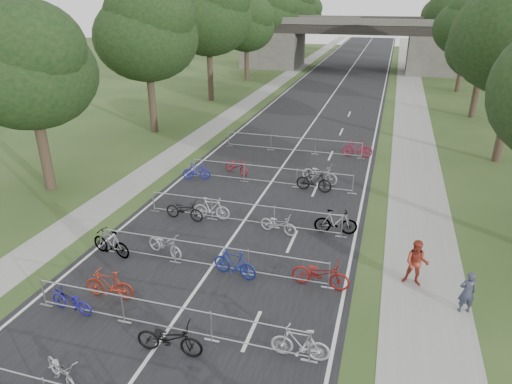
# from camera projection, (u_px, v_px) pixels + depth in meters

# --- Properties ---
(road) EXTENTS (11.00, 140.00, 0.01)m
(road) POSITION_uv_depth(u_px,v_px,m) (337.00, 88.00, 52.21)
(road) COLOR black
(road) RESTS_ON ground
(sidewalk_right) EXTENTS (3.00, 140.00, 0.01)m
(sidewalk_right) POSITION_uv_depth(u_px,v_px,m) (410.00, 92.00, 50.13)
(sidewalk_right) COLOR gray
(sidewalk_right) RESTS_ON ground
(sidewalk_left) EXTENTS (2.00, 140.00, 0.01)m
(sidewalk_left) POSITION_uv_depth(u_px,v_px,m) (274.00, 85.00, 54.17)
(sidewalk_left) COLOR gray
(sidewalk_left) RESTS_ON ground
(lane_markings) EXTENTS (0.12, 140.00, 0.00)m
(lane_markings) POSITION_uv_depth(u_px,v_px,m) (337.00, 88.00, 52.22)
(lane_markings) COLOR silver
(lane_markings) RESTS_ON ground
(overpass_bridge) EXTENTS (31.00, 8.00, 7.05)m
(overpass_bridge) POSITION_uv_depth(u_px,v_px,m) (353.00, 44.00, 64.00)
(overpass_bridge) COLOR #4F4B46
(overpass_bridge) RESTS_ON ground
(tree_left_0) EXTENTS (6.72, 6.72, 10.25)m
(tree_left_0) POSITION_uv_depth(u_px,v_px,m) (29.00, 69.00, 22.63)
(tree_left_0) COLOR #33261C
(tree_left_0) RESTS_ON ground
(tree_left_1) EXTENTS (7.56, 7.56, 11.53)m
(tree_left_1) POSITION_uv_depth(u_px,v_px,m) (147.00, 34.00, 32.86)
(tree_left_1) COLOR #33261C
(tree_left_1) RESTS_ON ground
(tree_left_2) EXTENTS (8.40, 8.40, 12.81)m
(tree_left_2) POSITION_uv_depth(u_px,v_px,m) (209.00, 15.00, 43.09)
(tree_left_2) COLOR #33261C
(tree_left_2) RESTS_ON ground
(tree_right_2) EXTENTS (6.16, 6.16, 9.39)m
(tree_right_2) POSITION_uv_depth(u_px,v_px,m) (486.00, 47.00, 37.57)
(tree_right_2) COLOR #33261C
(tree_right_2) RESTS_ON ground
(tree_left_3) EXTENTS (6.72, 6.72, 10.25)m
(tree_left_3) POSITION_uv_depth(u_px,v_px,m) (247.00, 26.00, 54.29)
(tree_left_3) COLOR #33261C
(tree_left_3) RESTS_ON ground
(tree_right_3) EXTENTS (7.17, 7.17, 10.93)m
(tree_right_3) POSITION_uv_depth(u_px,v_px,m) (470.00, 25.00, 47.74)
(tree_right_3) COLOR #33261C
(tree_right_3) RESTS_ON ground
(tree_left_4) EXTENTS (7.56, 7.56, 11.53)m
(tree_left_4) POSITION_uv_depth(u_px,v_px,m) (273.00, 14.00, 64.52)
(tree_left_4) COLOR #33261C
(tree_left_4) RESTS_ON ground
(tree_right_4) EXTENTS (8.18, 8.18, 12.47)m
(tree_right_4) POSITION_uv_depth(u_px,v_px,m) (459.00, 11.00, 57.90)
(tree_right_4) COLOR #33261C
(tree_right_4) RESTS_ON ground
(tree_left_5) EXTENTS (8.40, 8.40, 12.81)m
(tree_left_5) POSITION_uv_depth(u_px,v_px,m) (291.00, 6.00, 74.75)
(tree_left_5) COLOR #33261C
(tree_left_5) RESTS_ON ground
(tree_right_5) EXTENTS (6.16, 6.16, 9.39)m
(tree_right_5) POSITION_uv_depth(u_px,v_px,m) (448.00, 23.00, 69.23)
(tree_right_5) COLOR #33261C
(tree_right_5) RESTS_ON ground
(tree_left_6) EXTENTS (6.72, 6.72, 10.25)m
(tree_left_6) POSITION_uv_depth(u_px,v_px,m) (304.00, 14.00, 85.95)
(tree_left_6) COLOR #33261C
(tree_left_6) RESTS_ON ground
(tree_right_6) EXTENTS (7.17, 7.17, 10.93)m
(tree_right_6) POSITION_uv_depth(u_px,v_px,m) (443.00, 13.00, 79.40)
(tree_right_6) COLOR #33261C
(tree_right_6) RESTS_ON ground
(barrier_row_2) EXTENTS (9.70, 0.08, 1.10)m
(barrier_row_2) POSITION_uv_depth(u_px,v_px,m) (166.00, 318.00, 14.36)
(barrier_row_2) COLOR #A8ABB0
(barrier_row_2) RESTS_ON ground
(barrier_row_3) EXTENTS (9.70, 0.08, 1.10)m
(barrier_row_3) POSITION_uv_depth(u_px,v_px,m) (210.00, 257.00, 17.70)
(barrier_row_3) COLOR #A8ABB0
(barrier_row_3) RESTS_ON ground
(barrier_row_4) EXTENTS (9.70, 0.08, 1.10)m
(barrier_row_4) POSITION_uv_depth(u_px,v_px,m) (242.00, 213.00, 21.22)
(barrier_row_4) COLOR #A8ABB0
(barrier_row_4) RESTS_ON ground
(barrier_row_5) EXTENTS (9.70, 0.08, 1.10)m
(barrier_row_5) POSITION_uv_depth(u_px,v_px,m) (270.00, 176.00, 25.61)
(barrier_row_5) COLOR #A8ABB0
(barrier_row_5) RESTS_ON ground
(barrier_row_6) EXTENTS (9.70, 0.08, 1.10)m
(barrier_row_6) POSITION_uv_depth(u_px,v_px,m) (293.00, 145.00, 30.89)
(barrier_row_6) COLOR #A8ABB0
(barrier_row_6) RESTS_ON ground
(bike_5) EXTENTS (1.77, 1.28, 0.89)m
(bike_5) POSITION_uv_depth(u_px,v_px,m) (62.00, 372.00, 12.43)
(bike_5) COLOR #A4A4AB
(bike_5) RESTS_ON ground
(bike_8) EXTENTS (1.77, 0.81, 0.89)m
(bike_8) POSITION_uv_depth(u_px,v_px,m) (71.00, 301.00, 15.29)
(bike_8) COLOR navy
(bike_8) RESTS_ON ground
(bike_9) EXTENTS (1.87, 0.63, 1.11)m
(bike_9) POSITION_uv_depth(u_px,v_px,m) (109.00, 285.00, 15.98)
(bike_9) COLOR #9D2B16
(bike_9) RESTS_ON ground
(bike_10) EXTENTS (2.11, 0.85, 1.09)m
(bike_10) POSITION_uv_depth(u_px,v_px,m) (169.00, 338.00, 13.49)
(bike_10) COLOR black
(bike_10) RESTS_ON ground
(bike_11) EXTENTS (1.78, 0.55, 1.06)m
(bike_11) POSITION_uv_depth(u_px,v_px,m) (300.00, 344.00, 13.31)
(bike_11) COLOR silver
(bike_11) RESTS_ON ground
(bike_12) EXTENTS (1.98, 0.91, 1.15)m
(bike_12) POSITION_uv_depth(u_px,v_px,m) (111.00, 243.00, 18.61)
(bike_12) COLOR #A8ABB0
(bike_12) RESTS_ON ground
(bike_13) EXTENTS (1.94, 1.19, 0.96)m
(bike_13) POSITION_uv_depth(u_px,v_px,m) (165.00, 245.00, 18.65)
(bike_13) COLOR #A5A5AD
(bike_13) RESTS_ON ground
(bike_14) EXTENTS (1.92, 0.90, 1.11)m
(bike_14) POSITION_uv_depth(u_px,v_px,m) (235.00, 263.00, 17.22)
(bike_14) COLOR navy
(bike_14) RESTS_ON ground
(bike_15) EXTENTS (2.17, 0.84, 1.12)m
(bike_15) POSITION_uv_depth(u_px,v_px,m) (321.00, 274.00, 16.59)
(bike_15) COLOR maroon
(bike_15) RESTS_ON ground
(bike_16) EXTENTS (2.01, 0.86, 1.03)m
(bike_16) POSITION_uv_depth(u_px,v_px,m) (184.00, 210.00, 21.61)
(bike_16) COLOR black
(bike_16) RESTS_ON ground
(bike_17) EXTENTS (1.84, 0.64, 1.08)m
(bike_17) POSITION_uv_depth(u_px,v_px,m) (211.00, 209.00, 21.67)
(bike_17) COLOR #AEAFB6
(bike_17) RESTS_ON ground
(bike_18) EXTENTS (1.85, 0.97, 0.92)m
(bike_18) POSITION_uv_depth(u_px,v_px,m) (278.00, 224.00, 20.40)
(bike_18) COLOR #A5A5AD
(bike_18) RESTS_ON ground
(bike_19) EXTENTS (1.97, 0.78, 1.15)m
(bike_19) POSITION_uv_depth(u_px,v_px,m) (336.00, 222.00, 20.31)
(bike_19) COLOR #A8ABB0
(bike_19) RESTS_ON ground
(bike_20) EXTENTS (1.68, 0.88, 0.97)m
(bike_20) POSITION_uv_depth(u_px,v_px,m) (196.00, 171.00, 26.40)
(bike_20) COLOR #1D1FA0
(bike_20) RESTS_ON ground
(bike_21) EXTENTS (1.96, 1.41, 0.98)m
(bike_21) POSITION_uv_depth(u_px,v_px,m) (237.00, 166.00, 27.16)
(bike_21) COLOR maroon
(bike_21) RESTS_ON ground
(bike_22) EXTENTS (2.02, 0.74, 1.19)m
(bike_22) POSITION_uv_depth(u_px,v_px,m) (314.00, 181.00, 24.71)
(bike_22) COLOR black
(bike_22) RESTS_ON ground
(bike_23) EXTENTS (2.28, 1.30, 1.13)m
(bike_23) POSITION_uv_depth(u_px,v_px,m) (320.00, 174.00, 25.82)
(bike_23) COLOR #A3A5AB
(bike_23) RESTS_ON ground
(bike_27) EXTENTS (2.00, 0.71, 1.18)m
(bike_27) POSITION_uv_depth(u_px,v_px,m) (358.00, 148.00, 29.99)
(bike_27) COLOR maroon
(bike_27) RESTS_ON ground
(pedestrian_a) EXTENTS (0.64, 0.50, 1.55)m
(pedestrian_a) POSITION_uv_depth(u_px,v_px,m) (467.00, 292.00, 15.19)
(pedestrian_a) COLOR #2E3045
(pedestrian_a) RESTS_ON ground
(pedestrian_b) EXTENTS (0.95, 0.78, 1.79)m
(pedestrian_b) POSITION_uv_depth(u_px,v_px,m) (417.00, 263.00, 16.60)
(pedestrian_b) COLOR maroon
(pedestrian_b) RESTS_ON ground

